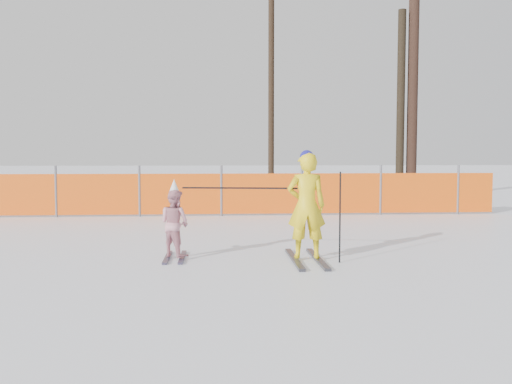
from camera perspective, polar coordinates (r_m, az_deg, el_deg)
ground at (r=7.87m, az=0.25°, el=-7.54°), size 120.00×120.00×0.00m
adult at (r=8.28m, az=5.06°, el=-1.43°), size 0.57×1.59×1.61m
child at (r=8.52m, az=-8.15°, el=-3.03°), size 0.61×1.01×1.18m
ski_poles at (r=8.22m, az=2.67°, el=-0.87°), size 2.26×0.50×1.30m
safety_fence at (r=14.10m, az=-5.88°, el=-0.16°), size 14.93×0.06×1.25m
tree_trunks at (r=19.91m, az=12.26°, el=9.11°), size 4.85×2.05×6.96m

